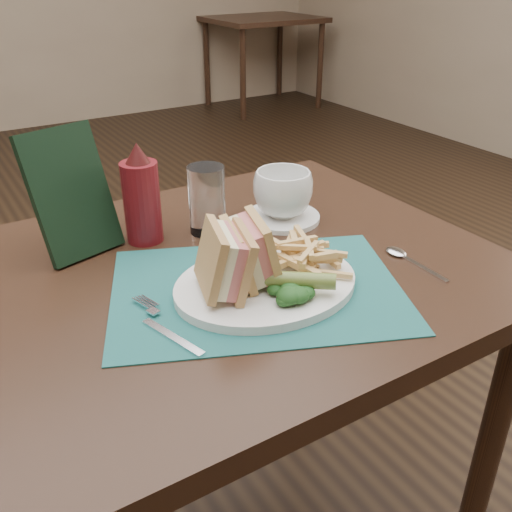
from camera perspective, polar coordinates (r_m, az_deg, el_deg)
The scene contains 17 objects.
floor at distance 1.80m, azimuth -10.13°, elevation -15.22°, with size 7.00×7.00×0.00m, color black.
table_main at distance 1.21m, azimuth -2.13°, elevation -16.40°, with size 0.90×0.75×0.75m, color black, non-canonical shape.
table_bg_right at distance 5.28m, azimuth 0.69°, elevation 18.76°, with size 0.90×0.75×0.75m, color black, non-canonical shape.
placemat at distance 0.91m, azimuth 0.09°, elevation -3.34°, with size 0.46×0.33×0.00m, color #1B5654.
plate at distance 0.90m, azimuth 1.00°, elevation -2.86°, with size 0.30×0.24×0.01m, color white, non-canonical shape.
sandwich_half_a at distance 0.84m, azimuth -4.55°, elevation -0.58°, with size 0.06×0.11×0.10m, color tan, non-canonical shape.
sandwich_half_b at distance 0.87m, azimuth -1.79°, elevation 0.45°, with size 0.06×0.10×0.09m, color tan, non-canonical shape.
kale_garnish at distance 0.85m, azimuth 3.27°, elevation -3.47°, with size 0.11×0.08×0.03m, color #153A15, non-canonical shape.
pickle_spear at distance 0.86m, azimuth 4.02°, elevation -2.40°, with size 0.03×0.03×0.12m, color #536727.
fries_pile at distance 0.93m, azimuth 4.63°, elevation 0.42°, with size 0.18×0.20×0.05m, color tan, non-canonical shape.
fork at distance 0.83m, azimuth -9.22°, elevation -6.72°, with size 0.03×0.17×0.01m, color silver, non-canonical shape.
spoon at distance 1.02m, azimuth 15.57°, elevation -0.53°, with size 0.03×0.15×0.01m, color silver, non-canonical shape.
saucer at distance 1.15m, azimuth 2.64°, elevation 3.90°, with size 0.15×0.15×0.01m, color white.
coffee_cup at distance 1.13m, azimuth 2.70°, elevation 6.26°, with size 0.12×0.12×0.09m, color white.
drinking_glass at distance 1.08m, azimuth -4.93°, elevation 5.61°, with size 0.07×0.07×0.13m, color white.
ketchup_bottle at distance 1.05m, azimuth -11.42°, elevation 6.18°, with size 0.07×0.07×0.19m, color #5C0F15, non-canonical shape.
check_presenter at distance 1.03m, azimuth -18.01°, elevation 5.97°, with size 0.14×0.01×0.23m, color black.
Camera 1 is at (-0.42, -1.26, 1.22)m, focal length 40.00 mm.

